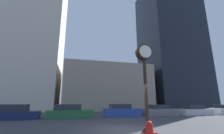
{
  "coord_description": "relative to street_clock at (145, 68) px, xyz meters",
  "views": [
    {
      "loc": [
        -2.99,
        -8.48,
        1.51
      ],
      "look_at": [
        1.87,
        10.8,
        6.25
      ],
      "focal_mm": 24.0,
      "sensor_mm": 36.0,
      "label": 1
    }
  ],
  "objects": [
    {
      "name": "ground_plane",
      "position": [
        -0.92,
        0.74,
        -3.45
      ],
      "size": [
        200.0,
        200.0,
        0.0
      ],
      "primitive_type": "plane",
      "color": "#38383D"
    },
    {
      "name": "building_tall_tower",
      "position": [
        -13.42,
        24.74,
        16.03
      ],
      "size": [
        12.88,
        12.0,
        38.96
      ],
      "color": "beige",
      "rests_on": "ground_plane"
    },
    {
      "name": "building_storefront_row",
      "position": [
        2.83,
        24.74,
        1.1
      ],
      "size": [
        17.42,
        12.0,
        9.1
      ],
      "color": "gray",
      "rests_on": "ground_plane"
    },
    {
      "name": "building_glass_modern",
      "position": [
        20.23,
        24.74,
        12.81
      ],
      "size": [
        13.64,
        12.0,
        32.52
      ],
      "color": "black",
      "rests_on": "ground_plane"
    },
    {
      "name": "street_clock",
      "position": [
        0.0,
        0.0,
        0.0
      ],
      "size": [
        0.93,
        0.58,
        5.0
      ],
      "color": "black",
      "rests_on": "ground_plane"
    },
    {
      "name": "car_navy",
      "position": [
        -9.04,
        8.49,
        -2.88
      ],
      "size": [
        3.94,
        1.95,
        1.36
      ],
      "rotation": [
        0.0,
        0.0,
        0.02
      ],
      "color": "#19234C",
      "rests_on": "ground_plane"
    },
    {
      "name": "car_green",
      "position": [
        -4.18,
        8.5,
        -2.88
      ],
      "size": [
        4.52,
        1.84,
        1.36
      ],
      "rotation": [
        0.0,
        0.0,
        -0.01
      ],
      "color": "#236038",
      "rests_on": "ground_plane"
    },
    {
      "name": "car_blue",
      "position": [
        1.42,
        9.04,
        -2.87
      ],
      "size": [
        4.12,
        2.04,
        1.35
      ],
      "rotation": [
        0.0,
        0.0,
        -0.05
      ],
      "color": "#28429E",
      "rests_on": "ground_plane"
    },
    {
      "name": "car_grey",
      "position": [
        6.06,
        8.83,
        -2.91
      ],
      "size": [
        3.88,
        1.87,
        1.27
      ],
      "rotation": [
        0.0,
        0.0,
        0.0
      ],
      "color": "slate",
      "rests_on": "ground_plane"
    },
    {
      "name": "car_silver",
      "position": [
        10.91,
        8.66,
        -2.91
      ],
      "size": [
        4.03,
        1.86,
        1.27
      ],
      "rotation": [
        0.0,
        0.0,
        -0.02
      ],
      "color": "#BCBCC1",
      "rests_on": "ground_plane"
    },
    {
      "name": "fire_hydrant_near",
      "position": [
        -1.03,
        -2.17,
        -3.03
      ],
      "size": [
        0.63,
        0.27,
        0.83
      ],
      "color": "red",
      "rests_on": "ground_plane"
    }
  ]
}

